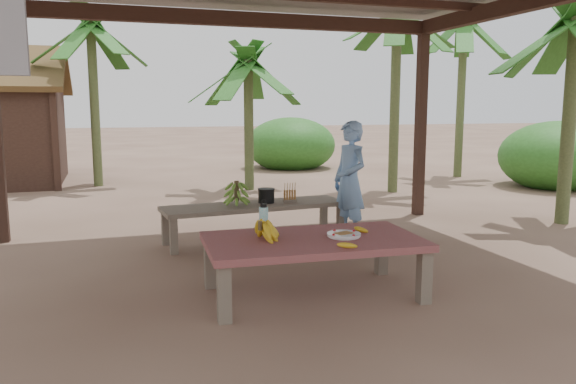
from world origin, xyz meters
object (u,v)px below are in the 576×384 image
object	(u,v)px
plate	(344,235)
water_flask	(264,219)
work_table	(313,246)
bench	(255,208)
ripe_banana_bunch	(260,230)
cooking_pot	(266,196)
woman	(350,181)

from	to	relation	value
plate	water_flask	distance (m)	0.71
work_table	bench	size ratio (longest dim) A/B	0.82
ripe_banana_bunch	cooking_pot	world-z (taller)	ripe_banana_bunch
work_table	cooking_pot	bearing A→B (deg)	88.21
plate	cooking_pot	world-z (taller)	cooking_pot
bench	woman	bearing A→B (deg)	-20.32
water_flask	ripe_banana_bunch	bearing A→B (deg)	-111.04
plate	woman	world-z (taller)	woman
water_flask	woman	xyz separation A→B (m)	(1.46, 1.44, 0.09)
water_flask	cooking_pot	xyz separation A→B (m)	(0.52, 1.77, -0.09)
cooking_pot	plate	bearing A→B (deg)	-87.73
woman	cooking_pot	bearing A→B (deg)	-121.07
work_table	ripe_banana_bunch	bearing A→B (deg)	177.13
work_table	ripe_banana_bunch	xyz separation A→B (m)	(-0.45, 0.05, 0.15)
plate	cooking_pot	distance (m)	2.13
work_table	bench	distance (m)	2.05
cooking_pot	work_table	bearing A→B (deg)	-94.85
ripe_banana_bunch	woman	xyz separation A→B (m)	(1.57, 1.71, 0.13)
bench	woman	xyz separation A→B (m)	(1.09, -0.29, 0.32)
work_table	ripe_banana_bunch	world-z (taller)	ripe_banana_bunch
plate	water_flask	bearing A→B (deg)	149.00
ripe_banana_bunch	cooking_pot	size ratio (longest dim) A/B	1.51
ripe_banana_bunch	water_flask	bearing A→B (deg)	68.96
bench	work_table	bearing A→B (deg)	-96.31
plate	bench	bearing A→B (deg)	96.31
work_table	bench	bearing A→B (deg)	92.22
plate	cooking_pot	bearing A→B (deg)	92.27
bench	cooking_pot	world-z (taller)	cooking_pot
ripe_banana_bunch	plate	bearing A→B (deg)	-7.27
plate	woman	size ratio (longest dim) A/B	0.20
plate	cooking_pot	xyz separation A→B (m)	(-0.08, 2.13, 0.01)
woman	work_table	bearing A→B (deg)	-44.33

